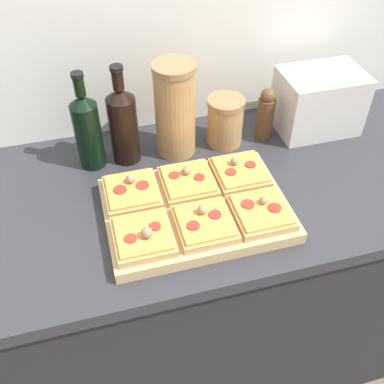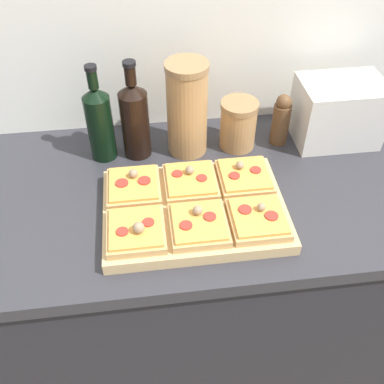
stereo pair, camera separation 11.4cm
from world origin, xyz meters
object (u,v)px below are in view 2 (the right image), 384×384
at_px(wine_bottle, 135,119).
at_px(pepper_mill, 281,120).
at_px(olive_oil_bottle, 100,122).
at_px(grain_jar_short, 238,124).
at_px(grain_jar_tall, 187,109).
at_px(cutting_board, 193,210).
at_px(toaster_oven, 338,112).

height_order(wine_bottle, pepper_mill, wine_bottle).
relative_size(olive_oil_bottle, pepper_mill, 1.78).
bearing_deg(wine_bottle, grain_jar_short, 0.00).
xyz_separation_m(grain_jar_tall, pepper_mill, (0.28, 0.00, -0.06)).
bearing_deg(cutting_board, olive_oil_bottle, 129.55).
distance_m(cutting_board, grain_jar_tall, 0.31).
distance_m(wine_bottle, pepper_mill, 0.43).
height_order(cutting_board, toaster_oven, toaster_oven).
bearing_deg(toaster_oven, pepper_mill, 179.72).
bearing_deg(cutting_board, wine_bottle, 115.22).
bearing_deg(pepper_mill, grain_jar_short, -180.00).
distance_m(olive_oil_bottle, toaster_oven, 0.70).
xyz_separation_m(olive_oil_bottle, pepper_mill, (0.53, -0.00, -0.04)).
bearing_deg(grain_jar_short, toaster_oven, -0.16).
xyz_separation_m(grain_jar_short, toaster_oven, (0.30, -0.00, 0.02)).
bearing_deg(cutting_board, grain_jar_short, 58.56).
bearing_deg(grain_jar_short, pepper_mill, 0.00).
height_order(grain_jar_short, pepper_mill, pepper_mill).
relative_size(wine_bottle, pepper_mill, 1.81).
xyz_separation_m(grain_jar_tall, grain_jar_short, (0.15, 0.00, -0.07)).
bearing_deg(wine_bottle, toaster_oven, -0.08).
distance_m(grain_jar_short, pepper_mill, 0.13).
relative_size(grain_jar_tall, grain_jar_short, 1.88).
relative_size(olive_oil_bottle, toaster_oven, 1.08).
bearing_deg(cutting_board, grain_jar_tall, 86.28).
height_order(grain_jar_tall, pepper_mill, grain_jar_tall).
bearing_deg(olive_oil_bottle, pepper_mill, -0.00).
bearing_deg(grain_jar_tall, grain_jar_short, 0.00).
height_order(grain_jar_short, toaster_oven, toaster_oven).
height_order(grain_jar_tall, grain_jar_short, grain_jar_tall).
bearing_deg(pepper_mill, wine_bottle, -180.00).
bearing_deg(olive_oil_bottle, cutting_board, -50.45).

